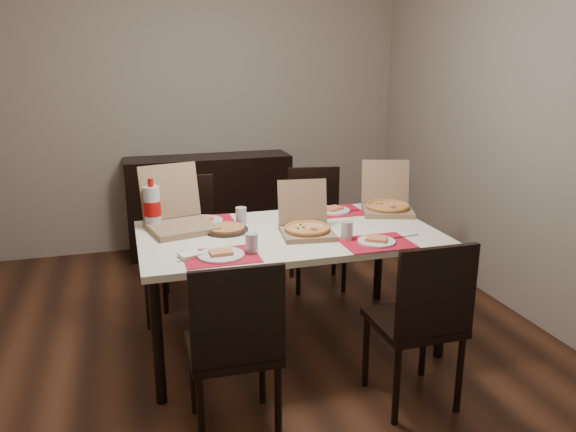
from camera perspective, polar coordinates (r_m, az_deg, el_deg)
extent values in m
cube|color=#422314|center=(3.83, -3.44, -12.09)|extent=(3.80, 4.00, 0.02)
cube|color=gray|center=(5.38, -8.69, 10.61)|extent=(3.80, 0.02, 2.60)
cube|color=gray|center=(4.26, 22.38, 8.19)|extent=(0.02, 4.00, 2.60)
cube|color=black|center=(5.30, -7.95, 1.22)|extent=(1.50, 0.40, 0.90)
cube|color=#F4EBCD|center=(3.45, 0.00, -1.91)|extent=(1.80, 1.00, 0.04)
cylinder|color=black|center=(3.07, -13.09, -12.40)|extent=(0.06, 0.06, 0.71)
cylinder|color=black|center=(3.55, 15.39, -8.53)|extent=(0.06, 0.06, 0.71)
cylinder|color=black|center=(3.87, -14.01, -6.31)|extent=(0.06, 0.06, 0.71)
cylinder|color=black|center=(4.26, 9.20, -3.93)|extent=(0.06, 0.06, 0.71)
cube|color=black|center=(2.77, -5.66, -13.14)|extent=(0.43, 0.43, 0.04)
cube|color=black|center=(2.48, -5.11, -10.20)|extent=(0.42, 0.04, 0.46)
cylinder|color=black|center=(2.72, -8.84, -19.64)|extent=(0.04, 0.04, 0.43)
cylinder|color=black|center=(2.77, -1.00, -18.75)|extent=(0.04, 0.04, 0.43)
cylinder|color=black|center=(3.02, -9.60, -15.72)|extent=(0.04, 0.04, 0.43)
cylinder|color=black|center=(3.07, -2.65, -15.01)|extent=(0.04, 0.04, 0.43)
cube|color=black|center=(3.06, 12.65, -10.50)|extent=(0.42, 0.42, 0.04)
cube|color=black|center=(2.81, 14.87, -7.52)|extent=(0.42, 0.03, 0.46)
cylinder|color=black|center=(2.96, 10.96, -16.61)|extent=(0.04, 0.04, 0.43)
cylinder|color=black|center=(3.12, 17.03, -15.14)|extent=(0.04, 0.04, 0.43)
cylinder|color=black|center=(3.23, 7.92, -13.42)|extent=(0.04, 0.04, 0.43)
cylinder|color=black|center=(3.38, 13.60, -12.29)|extent=(0.04, 0.04, 0.43)
cube|color=black|center=(4.20, -10.12, -2.87)|extent=(0.46, 0.46, 0.04)
cube|color=black|center=(4.31, -10.34, 1.08)|extent=(0.42, 0.07, 0.46)
cylinder|color=black|center=(4.46, -7.70, -4.86)|extent=(0.04, 0.04, 0.43)
cylinder|color=black|center=(4.45, -12.35, -5.11)|extent=(0.04, 0.04, 0.43)
cylinder|color=black|center=(4.12, -7.38, -6.63)|extent=(0.04, 0.04, 0.43)
cylinder|color=black|center=(4.12, -12.42, -6.90)|extent=(0.04, 0.04, 0.43)
cube|color=black|center=(4.44, 2.99, -1.59)|extent=(0.48, 0.48, 0.04)
cube|color=black|center=(4.55, 2.59, 2.13)|extent=(0.42, 0.09, 0.46)
cylinder|color=black|center=(4.72, 4.70, -3.56)|extent=(0.04, 0.04, 0.43)
cylinder|color=black|center=(4.66, 0.36, -3.78)|extent=(0.04, 0.04, 0.43)
cylinder|color=black|center=(4.39, 5.71, -5.12)|extent=(0.04, 0.04, 0.43)
cylinder|color=black|center=(4.32, 1.04, -5.38)|extent=(0.04, 0.04, 0.43)
cube|color=red|center=(3.05, -6.81, -4.09)|extent=(0.40, 0.30, 0.00)
cylinder|color=white|center=(3.05, -6.82, -3.95)|extent=(0.25, 0.25, 0.01)
cube|color=#FBD37D|center=(3.04, -6.83, -3.69)|extent=(0.12, 0.10, 0.02)
cylinder|color=#B0B2BB|center=(3.08, -3.71, -2.77)|extent=(0.07, 0.07, 0.11)
cube|color=#B2B2B7|center=(3.03, -9.36, -4.34)|extent=(0.20, 0.04, 0.00)
cube|color=white|center=(3.06, -9.91, -3.90)|extent=(0.13, 0.13, 0.02)
cube|color=red|center=(3.28, 8.95, -2.69)|extent=(0.40, 0.30, 0.00)
cylinder|color=white|center=(3.28, 8.96, -2.56)|extent=(0.22, 0.22, 0.01)
cube|color=#FBD37D|center=(3.27, 8.97, -2.31)|extent=(0.15, 0.14, 0.02)
cylinder|color=#B0B2BB|center=(3.30, 6.01, -1.48)|extent=(0.07, 0.07, 0.11)
cube|color=#B2B2B7|center=(3.42, 11.80, -2.08)|extent=(0.20, 0.04, 0.00)
cube|color=red|center=(3.68, -8.63, -0.62)|extent=(0.40, 0.30, 0.00)
cylinder|color=white|center=(3.67, -8.63, -0.50)|extent=(0.26, 0.26, 0.01)
cube|color=#FBD37D|center=(3.67, -8.64, -0.27)|extent=(0.14, 0.11, 0.02)
cylinder|color=#B0B2BB|center=(3.60, -4.79, 0.02)|extent=(0.07, 0.07, 0.11)
cube|color=#B2B2B7|center=(3.66, -10.54, -0.77)|extent=(0.20, 0.04, 0.00)
cube|color=white|center=(3.70, -11.18, -0.47)|extent=(0.13, 0.13, 0.02)
cube|color=red|center=(3.89, 4.61, 0.45)|extent=(0.40, 0.30, 0.00)
cylinder|color=white|center=(3.89, 4.61, 0.56)|extent=(0.23, 0.23, 0.01)
cube|color=#FBD37D|center=(3.88, 4.61, 0.78)|extent=(0.15, 0.13, 0.02)
cylinder|color=#B0B2BB|center=(3.75, 3.02, 0.74)|extent=(0.07, 0.07, 0.11)
cube|color=#B2B2B7|center=(3.94, 7.08, 0.57)|extent=(0.20, 0.04, 0.00)
cube|color=white|center=(3.35, 0.61, -1.96)|extent=(0.16, 0.16, 0.02)
cube|color=#896B4F|center=(3.37, 1.95, -1.74)|extent=(0.34, 0.34, 0.03)
cube|color=#896B4F|center=(3.47, 1.48, 1.45)|extent=(0.31, 0.11, 0.28)
cylinder|color=#FBD37D|center=(3.37, 1.96, -1.35)|extent=(0.29, 0.29, 0.02)
cube|color=#896B4F|center=(3.92, 10.05, 0.57)|extent=(0.42, 0.42, 0.03)
cube|color=#896B4F|center=(4.03, 9.85, 3.50)|extent=(0.34, 0.18, 0.30)
cylinder|color=#FBD37D|center=(3.91, 10.07, 0.93)|extent=(0.36, 0.36, 0.02)
cube|color=#896B4F|center=(3.54, -10.81, -1.12)|extent=(0.45, 0.45, 0.04)
cube|color=#896B4F|center=(3.66, -11.93, 2.51)|extent=(0.39, 0.17, 0.34)
cylinder|color=black|center=(3.47, -6.30, -1.44)|extent=(0.27, 0.27, 0.01)
cylinder|color=tan|center=(3.47, -6.31, -1.20)|extent=(0.23, 0.23, 0.02)
imported|color=white|center=(3.63, 1.11, -0.46)|extent=(0.13, 0.13, 0.03)
cylinder|color=silver|center=(3.59, -13.63, 0.86)|extent=(0.10, 0.10, 0.26)
cylinder|color=#B40C08|center=(3.59, -13.62, 0.78)|extent=(0.11, 0.11, 0.09)
cylinder|color=#B40C08|center=(3.55, -13.79, 3.32)|extent=(0.03, 0.03, 0.05)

